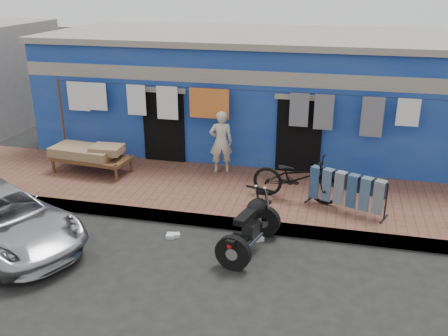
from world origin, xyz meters
TOP-DOWN VIEW (x-y plane):
  - ground at (0.00, 0.00)m, footprint 80.00×80.00m
  - sidewalk at (0.00, 3.00)m, footprint 28.00×3.00m
  - curb at (0.00, 1.55)m, footprint 28.00×0.10m
  - building at (-0.00, 6.99)m, footprint 12.20×5.20m
  - clothesline at (-0.50, 4.25)m, footprint 10.06×0.06m
  - seated_person at (-0.56, 4.02)m, footprint 0.65×0.53m
  - bicycle at (1.43, 2.77)m, footprint 2.02×0.96m
  - motorcycle at (0.79, 0.76)m, footprint 1.43×2.02m
  - charpoy at (-3.69, 3.25)m, footprint 2.22×1.36m
  - jeans_rack at (2.50, 2.50)m, footprint 1.99×1.54m
  - litter_a at (-0.74, 0.96)m, footprint 0.21×0.19m
  - litter_b at (0.90, 1.20)m, footprint 0.21×0.20m
  - litter_c at (-0.84, 0.92)m, footprint 0.17×0.20m

SIDE VIEW (x-z plane):
  - ground at x=0.00m, z-range 0.00..0.00m
  - litter_c at x=-0.84m, z-range 0.00..0.07m
  - litter_a at x=-0.74m, z-range 0.00..0.08m
  - litter_b at x=0.90m, z-range 0.00..0.08m
  - sidewalk at x=0.00m, z-range 0.00..0.25m
  - curb at x=0.00m, z-range 0.00..0.25m
  - motorcycle at x=0.79m, z-range 0.00..1.12m
  - charpoy at x=-3.69m, z-range 0.25..0.93m
  - jeans_rack at x=2.50m, z-range 0.25..1.09m
  - bicycle at x=1.43m, z-range 0.25..1.50m
  - seated_person at x=-0.56m, z-range 0.25..1.82m
  - building at x=0.00m, z-range 0.01..3.37m
  - clothesline at x=-0.50m, z-range 0.76..2.86m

